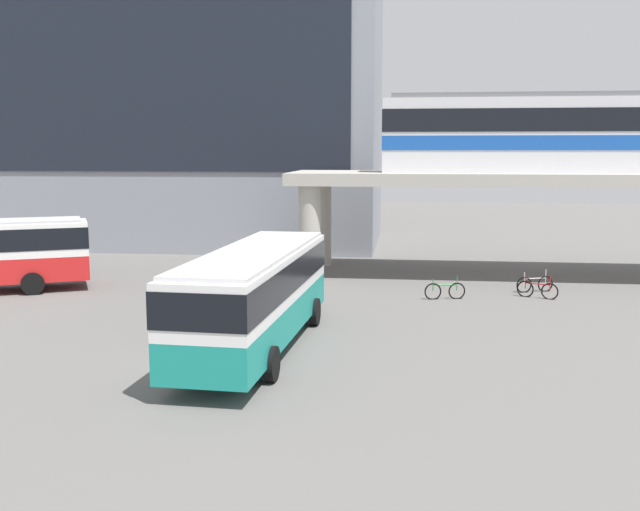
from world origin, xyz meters
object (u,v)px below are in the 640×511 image
station_building (186,105)px  bicycle_green (445,291)px  bicycle_silver (535,284)px  bicycle_red (537,290)px  bus_main (256,288)px  train (590,132)px

station_building → bicycle_green: size_ratio=14.98×
station_building → bicycle_silver: size_ratio=15.41×
station_building → bicycle_red: station_building is taller
bus_main → bicycle_silver: bearing=46.1°
train → bicycle_green: 11.78m
station_building → bus_main: size_ratio=2.36×
bicycle_red → bicycle_green: bearing=-169.8°
station_building → bicycle_green: (16.81, -18.33, -9.00)m
station_building → bus_main: 29.96m
train → bus_main: bearing=-131.7°
train → bicycle_red: size_ratio=12.23×
bus_main → bicycle_green: size_ratio=6.36×
bus_main → bicycle_green: (6.38, 8.77, -1.63)m
station_building → bus_main: station_building is taller
station_building → bicycle_red: (20.77, -17.62, -9.00)m
station_building → bicycle_red: 28.69m
train → bus_main: 20.98m
bicycle_red → bicycle_silver: 1.39m
bicycle_green → bus_main: bearing=-126.0°
bicycle_green → bicycle_red: bearing=10.2°
station_building → train: 26.84m
station_building → bicycle_silver: bearing=-37.9°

